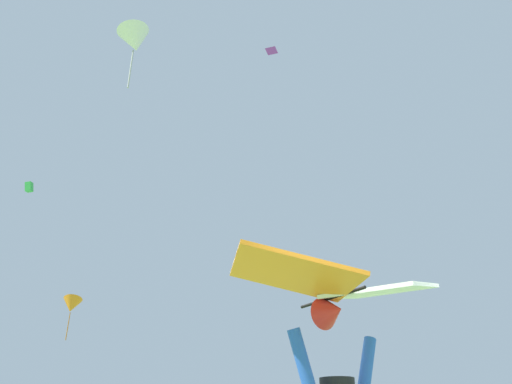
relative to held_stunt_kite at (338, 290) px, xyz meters
name	(u,v)px	position (x,y,z in m)	size (l,w,h in m)	color
held_stunt_kite	(338,290)	(0.00, 0.00, 0.00)	(1.89, 1.01, 0.41)	black
distant_kite_orange_high_left	(71,305)	(4.98, 29.67, 6.26)	(1.74, 1.82, 2.79)	orange
distant_kite_white_far_center	(135,41)	(0.88, 9.36, 10.28)	(1.55, 1.42, 2.43)	white
distant_kite_purple_low_left	(272,50)	(9.71, 14.03, 17.95)	(0.66, 0.66, 0.08)	purple
distant_kite_green_overhead_distant	(29,187)	(1.11, 30.58, 14.01)	(0.69, 0.60, 0.75)	green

